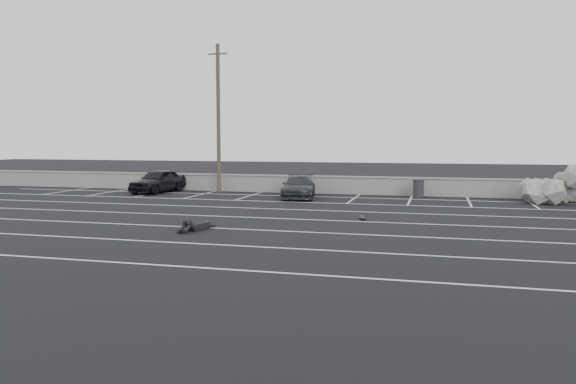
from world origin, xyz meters
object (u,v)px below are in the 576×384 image
(car_right, at_px, (299,187))
(trash_bin, at_px, (418,188))
(utility_pole, at_px, (218,118))
(skateboard, at_px, (363,218))
(person, at_px, (200,223))
(car_left, at_px, (158,181))

(car_right, bearing_deg, trash_bin, 6.81)
(car_right, distance_m, trash_bin, 6.66)
(utility_pole, bearing_deg, trash_bin, -1.04)
(skateboard, bearing_deg, person, -153.36)
(utility_pole, height_order, skateboard, utility_pole)
(utility_pole, bearing_deg, person, -70.72)
(trash_bin, bearing_deg, car_right, -163.28)
(car_left, relative_size, skateboard, 5.67)
(car_right, bearing_deg, skateboard, -68.66)
(car_left, xyz_separation_m, skateboard, (13.54, -8.33, -0.65))
(trash_bin, distance_m, skateboard, 9.53)
(person, bearing_deg, car_left, 132.62)
(utility_pole, distance_m, trash_bin, 12.58)
(car_left, distance_m, skateboard, 15.90)
(car_right, xyz_separation_m, trash_bin, (6.37, 1.91, -0.10))
(car_right, xyz_separation_m, skateboard, (4.51, -7.43, -0.55))
(car_right, bearing_deg, person, -103.98)
(car_left, distance_m, car_right, 9.07)
(car_right, bearing_deg, car_left, 164.39)
(utility_pole, bearing_deg, car_right, -21.01)
(car_right, relative_size, utility_pole, 0.47)
(car_right, distance_m, utility_pole, 7.11)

